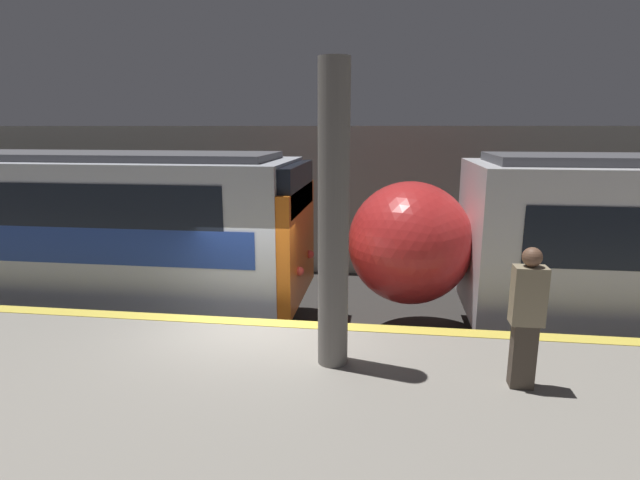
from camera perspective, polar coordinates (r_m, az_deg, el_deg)
The scene contains 5 objects.
ground_plane at distance 8.92m, azimuth -6.85°, elevation -15.52°, with size 120.00×120.00×0.00m, color #33302D.
platform at distance 6.62m, azimuth -12.68°, elevation -21.20°, with size 40.00×4.95×1.11m.
station_rear_barrier at distance 14.53m, azimuth -0.56°, elevation 4.51°, with size 50.00×0.15×4.25m.
support_pillar_near at distance 6.35m, azimuth 1.55°, elevation 2.37°, with size 0.40×0.40×3.94m.
person_waiting at distance 6.50m, azimuth 22.55°, elevation -7.87°, with size 0.38×0.24×1.76m.
Camera 1 is at (2.06, -7.59, 4.22)m, focal length 28.00 mm.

